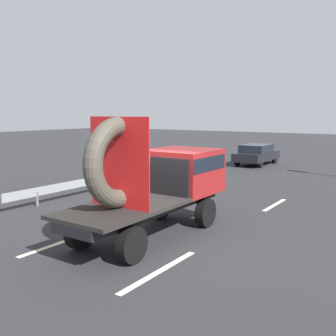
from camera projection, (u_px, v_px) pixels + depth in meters
name	position (u px, v px, depth m)	size (l,w,h in m)	color
ground_plane	(150.00, 236.00, 11.03)	(120.00, 120.00, 0.00)	#28282B
flatbed_truck	(162.00, 178.00, 11.30)	(2.02, 5.65, 3.39)	black
distant_sedan	(257.00, 154.00, 26.25)	(1.81, 4.22, 1.38)	black
guardrail	(115.00, 177.00, 18.07)	(0.10, 11.62, 0.71)	gray
lane_dash_left_near	(60.00, 243.00, 10.45)	(2.61, 0.16, 0.01)	beige
lane_dash_left_far	(206.00, 192.00, 17.18)	(2.35, 0.16, 0.01)	beige
lane_dash_right_near	(160.00, 271.00, 8.59)	(2.80, 0.16, 0.01)	beige
lane_dash_right_far	(275.00, 205.00, 14.77)	(2.30, 0.16, 0.01)	beige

